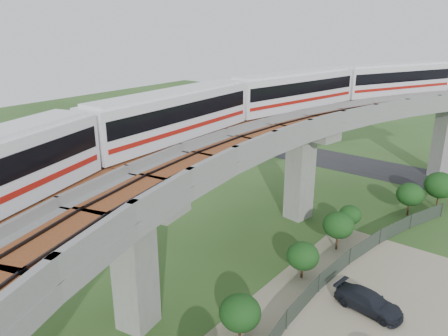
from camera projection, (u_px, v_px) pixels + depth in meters
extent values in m
plane|color=#2D481D|center=(227.00, 255.00, 36.66)|extent=(160.00, 160.00, 0.00)
cube|color=#232326|center=(363.00, 166.00, 58.92)|extent=(60.00, 8.00, 0.03)
cube|color=#99968E|center=(444.00, 145.00, 53.55)|extent=(2.86, 2.93, 8.40)
cube|color=#99968E|center=(300.00, 177.00, 42.50)|extent=(2.35, 2.51, 8.40)
cube|color=#99968E|center=(303.00, 129.00, 40.96)|extent=(7.31, 3.58, 1.20)
cube|color=#99968E|center=(135.00, 268.00, 27.03)|extent=(2.35, 2.51, 8.40)
cube|color=#99968E|center=(129.00, 196.00, 25.49)|extent=(7.31, 3.58, 1.20)
cube|color=gray|center=(413.00, 101.00, 49.50)|extent=(16.42, 20.91, 0.80)
cube|color=gray|center=(386.00, 88.00, 52.89)|extent=(8.66, 17.08, 1.00)
cube|color=gray|center=(448.00, 99.00, 45.53)|extent=(8.66, 17.08, 1.00)
cube|color=brown|center=(399.00, 94.00, 51.23)|extent=(10.68, 18.08, 0.12)
cube|color=black|center=(399.00, 93.00, 51.19)|extent=(9.69, 17.59, 0.12)
cube|color=brown|center=(430.00, 100.00, 47.47)|extent=(10.68, 18.08, 0.12)
cube|color=black|center=(430.00, 99.00, 47.43)|extent=(9.69, 17.59, 0.12)
cube|color=gray|center=(294.00, 121.00, 39.80)|extent=(11.77, 20.03, 0.80)
cube|color=gray|center=(260.00, 105.00, 42.49)|extent=(3.22, 18.71, 1.00)
cube|color=gray|center=(336.00, 119.00, 36.53)|extent=(3.22, 18.71, 1.00)
cube|color=brown|center=(276.00, 112.00, 41.18)|extent=(5.44, 19.05, 0.12)
cube|color=black|center=(276.00, 111.00, 41.14)|extent=(4.35, 18.88, 0.12)
cube|color=brown|center=(314.00, 120.00, 38.13)|extent=(5.44, 19.05, 0.12)
cube|color=black|center=(315.00, 119.00, 38.09)|extent=(4.35, 18.88, 0.12)
cube|color=gray|center=(143.00, 173.00, 26.25)|extent=(11.77, 20.03, 0.80)
cube|color=gray|center=(89.00, 149.00, 27.97)|extent=(3.22, 18.71, 1.00)
cube|color=gray|center=(203.00, 171.00, 23.95)|extent=(3.22, 18.71, 1.00)
cube|color=brown|center=(115.00, 161.00, 27.13)|extent=(5.44, 19.05, 0.12)
cube|color=black|center=(114.00, 159.00, 27.09)|extent=(4.35, 18.88, 0.12)
cube|color=brown|center=(172.00, 172.00, 25.07)|extent=(5.44, 19.05, 0.12)
cube|color=black|center=(172.00, 170.00, 25.03)|extent=(4.35, 18.88, 0.12)
cube|color=white|center=(173.00, 116.00, 31.26)|extent=(3.57, 15.13, 3.20)
cube|color=white|center=(172.00, 92.00, 30.71)|extent=(2.98, 14.35, 0.22)
cube|color=black|center=(173.00, 110.00, 31.11)|extent=(3.59, 14.54, 1.15)
cube|color=#AA1811|center=(173.00, 126.00, 31.50)|extent=(3.59, 14.54, 0.30)
cube|color=black|center=(174.00, 135.00, 31.73)|extent=(2.64, 12.84, 0.28)
cube|color=white|center=(294.00, 91.00, 42.17)|extent=(5.52, 15.24, 3.20)
cube|color=white|center=(295.00, 73.00, 41.62)|extent=(4.85, 14.40, 0.22)
cube|color=black|center=(294.00, 86.00, 42.02)|extent=(5.47, 14.66, 1.15)
cube|color=#AA1811|center=(294.00, 99.00, 42.41)|extent=(5.47, 14.66, 0.30)
cube|color=black|center=(293.00, 106.00, 42.64)|extent=(4.31, 12.88, 0.28)
cube|color=white|center=(395.00, 79.00, 50.28)|extent=(8.87, 14.71, 3.20)
cube|color=white|center=(397.00, 64.00, 49.73)|extent=(8.07, 13.80, 0.22)
cube|color=black|center=(396.00, 75.00, 50.14)|extent=(8.67, 14.19, 1.15)
cube|color=#AA1811|center=(394.00, 86.00, 50.52)|extent=(8.67, 14.19, 0.30)
cube|color=black|center=(394.00, 92.00, 50.75)|extent=(7.19, 12.33, 0.28)
cylinder|color=#2D382D|center=(442.00, 210.00, 43.54)|extent=(0.08, 0.08, 1.50)
cube|color=#2D382D|center=(426.00, 215.00, 42.34)|extent=(1.69, 4.77, 1.40)
cylinder|color=#2D382D|center=(411.00, 222.00, 41.04)|extent=(0.08, 0.08, 1.50)
cube|color=#2D382D|center=(396.00, 229.00, 39.64)|extent=(1.23, 4.91, 1.40)
cylinder|color=#2D382D|center=(381.00, 237.00, 38.16)|extent=(0.08, 0.08, 1.50)
cube|color=#2D382D|center=(365.00, 246.00, 36.60)|extent=(0.75, 4.99, 1.40)
cylinder|color=#2D382D|center=(350.00, 257.00, 34.95)|extent=(0.08, 0.08, 1.50)
cube|color=#2D382D|center=(335.00, 269.00, 33.22)|extent=(0.27, 5.04, 1.40)
cylinder|color=#2D382D|center=(319.00, 283.00, 31.42)|extent=(0.08, 0.08, 1.50)
cube|color=#2D382D|center=(303.00, 300.00, 29.56)|extent=(0.27, 5.04, 1.40)
cylinder|color=#2D382D|center=(287.00, 320.00, 27.62)|extent=(0.08, 0.08, 1.50)
cylinder|color=#382314|center=(437.00, 201.00, 45.74)|extent=(0.18, 0.18, 1.56)
ellipsoid|color=#133B16|center=(440.00, 185.00, 45.18)|extent=(3.16, 3.16, 2.69)
cylinder|color=#382314|center=(408.00, 208.00, 43.95)|extent=(0.18, 0.18, 1.46)
ellipsoid|color=#133B16|center=(410.00, 194.00, 43.46)|extent=(2.69, 2.69, 2.29)
cylinder|color=#382314|center=(349.00, 229.00, 39.54)|extent=(0.18, 0.18, 1.58)
ellipsoid|color=#133B16|center=(350.00, 215.00, 39.09)|extent=(2.01, 2.01, 1.71)
cylinder|color=#382314|center=(337.00, 242.00, 37.34)|extent=(0.18, 0.18, 1.52)
ellipsoid|color=#133B16|center=(338.00, 225.00, 36.84)|extent=(2.63, 2.63, 2.24)
cylinder|color=#382314|center=(302.00, 271.00, 33.26)|extent=(0.18, 0.18, 1.16)
ellipsoid|color=#133B16|center=(303.00, 256.00, 32.83)|extent=(2.48, 2.48, 2.10)
cylinder|color=#382314|center=(240.00, 330.00, 27.16)|extent=(0.18, 0.18, 0.95)
ellipsoid|color=#133B16|center=(240.00, 313.00, 26.76)|extent=(2.62, 2.62, 2.23)
imported|color=black|center=(369.00, 302.00, 29.45)|extent=(4.86, 2.44, 1.35)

